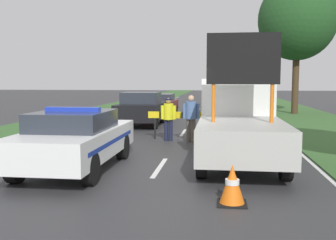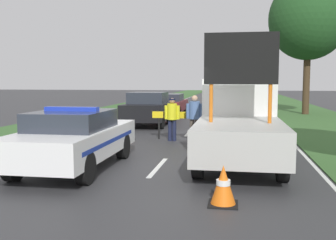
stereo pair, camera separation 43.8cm
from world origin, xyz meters
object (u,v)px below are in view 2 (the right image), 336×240
Objects in this scene: pedestrian_civilian at (195,115)px; roadside_tree_near_left at (309,19)px; police_car at (74,138)px; road_barrier at (186,117)px; queued_car_suv_grey at (237,99)px; queued_car_sedan_black at (148,109)px; traffic_cone_centre_front at (129,134)px; queued_car_wagon_maroon at (170,104)px; work_truck at (239,121)px; police_officer at (172,115)px; traffic_cone_near_truck at (223,185)px; traffic_cone_near_police at (211,134)px.

roadside_tree_near_left is at bearing 68.50° from pedestrian_civilian.
police_car is 1.86× the size of road_barrier.
roadside_tree_near_left is at bearing 142.84° from queued_car_suv_grey.
pedestrian_civilian is at bearing 119.53° from queued_car_sedan_black.
roadside_tree_near_left is (8.69, 7.88, 5.27)m from queued_car_sedan_black.
queued_car_sedan_black reaches higher than police_car.
traffic_cone_centre_front is 0.11× the size of queued_car_wagon_maroon.
work_truck is (4.04, 1.64, 0.33)m from police_car.
road_barrier is 1.50× the size of pedestrian_civilian.
police_officer is (1.68, 4.90, 0.16)m from police_car.
traffic_cone_centre_front is at bearing 91.62° from police_car.
police_officer is at bearing 170.64° from pedestrian_civilian.
traffic_cone_centre_front is 10.41m from queued_car_wagon_maroon.
traffic_cone_near_truck is 0.08× the size of roadside_tree_near_left.
work_truck is 1.15× the size of queued_car_wagon_maroon.
queued_car_sedan_black reaches higher than traffic_cone_centre_front.
queued_car_wagon_maroon is (-0.08, 15.14, -0.04)m from police_car.
queued_car_suv_grey is at bearing 88.03° from pedestrian_civilian.
queued_car_sedan_black is at bearing 88.51° from queued_car_wagon_maroon.
work_truck reaches higher than police_officer.
work_truck is 19.12m from queued_car_suv_grey.
queued_car_wagon_maroon reaches higher than traffic_cone_near_police.
roadside_tree_near_left is (4.73, 19.74, 5.74)m from traffic_cone_near_truck.
roadside_tree_near_left reaches higher than police_officer.
work_truck is 7.72× the size of traffic_cone_near_police.
traffic_cone_centre_front is at bearing -177.28° from pedestrian_civilian.
queued_car_sedan_black is (-2.35, 4.25, -0.01)m from road_barrier.
traffic_cone_near_police is (0.61, -0.34, -0.64)m from pedestrian_civilian.
queued_car_suv_grey reaches higher than traffic_cone_near_police.
pedestrian_civilian reaches higher than queued_car_sedan_black.
police_officer is 0.18× the size of roadside_tree_near_left.
traffic_cone_near_truck is (3.62, -7.05, 0.10)m from traffic_cone_centre_front.
queued_car_suv_grey is at bearing 142.84° from roadside_tree_near_left.
queued_car_suv_grey is (4.15, 5.62, 0.11)m from queued_car_wagon_maroon.
pedestrian_civilian is 2.51m from traffic_cone_centre_front.
road_barrier is 0.61m from police_officer.
queued_car_wagon_maroon is at bearing -91.49° from queued_car_sedan_black.
traffic_cone_near_police is 6.70m from traffic_cone_near_truck.
traffic_cone_centre_front is 7.92m from traffic_cone_near_truck.
pedestrian_civilian is 0.19× the size of roadside_tree_near_left.
work_truck is at bearing -68.84° from road_barrier.
traffic_cone_centre_front is (-3.92, 3.10, -0.85)m from work_truck.
traffic_cone_near_truck is 0.18× the size of queued_car_sedan_black.
road_barrier reaches higher than traffic_cone_near_police.
traffic_cone_near_truck is at bearing -103.48° from roadside_tree_near_left.
roadside_tree_near_left reaches higher than traffic_cone_near_truck.
traffic_cone_near_police is 15.24m from roadside_tree_near_left.
queued_car_sedan_black is 0.95× the size of queued_car_suv_grey.
pedestrian_civilian reaches higher than queued_car_suv_grey.
queued_car_suv_grey is (3.96, 16.02, 0.58)m from traffic_cone_centre_front.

